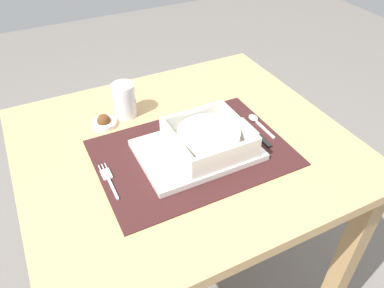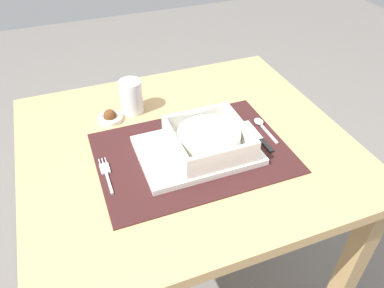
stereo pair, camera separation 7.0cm
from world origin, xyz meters
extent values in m
cube|color=tan|center=(0.00, 0.00, 0.74)|extent=(0.84, 0.75, 0.03)
cube|color=#A48252|center=(0.37, -0.32, 0.36)|extent=(0.05, 0.05, 0.72)
cube|color=#A48252|center=(-0.37, 0.32, 0.36)|extent=(0.05, 0.05, 0.72)
cube|color=#A48252|center=(0.37, 0.32, 0.36)|extent=(0.05, 0.05, 0.72)
cube|color=#381919|center=(0.00, -0.05, 0.76)|extent=(0.47, 0.34, 0.00)
cube|color=white|center=(0.01, -0.06, 0.76)|extent=(0.29, 0.21, 0.02)
cube|color=white|center=(0.04, -0.06, 0.78)|extent=(0.18, 0.18, 0.01)
cube|color=white|center=(-0.05, -0.06, 0.81)|extent=(0.01, 0.18, 0.05)
cube|color=white|center=(0.12, -0.06, 0.81)|extent=(0.01, 0.18, 0.05)
cube|color=white|center=(0.04, -0.15, 0.81)|extent=(0.16, 0.01, 0.05)
cube|color=white|center=(0.04, 0.02, 0.81)|extent=(0.16, 0.01, 0.05)
cylinder|color=silver|center=(0.04, -0.06, 0.80)|extent=(0.15, 0.15, 0.04)
cube|color=silver|center=(-0.22, -0.09, 0.76)|extent=(0.01, 0.07, 0.00)
cube|color=silver|center=(-0.22, -0.03, 0.76)|extent=(0.02, 0.04, 0.00)
cylinder|color=silver|center=(-0.23, -0.01, 0.76)|extent=(0.00, 0.02, 0.00)
cylinder|color=silver|center=(-0.22, -0.01, 0.76)|extent=(0.00, 0.02, 0.00)
cylinder|color=silver|center=(-0.21, -0.01, 0.76)|extent=(0.00, 0.02, 0.00)
cube|color=silver|center=(0.22, -0.06, 0.76)|extent=(0.01, 0.08, 0.00)
ellipsoid|color=silver|center=(0.22, 0.00, 0.76)|extent=(0.02, 0.03, 0.01)
cube|color=black|center=(0.18, -0.10, 0.76)|extent=(0.01, 0.05, 0.01)
cube|color=silver|center=(0.18, -0.03, 0.76)|extent=(0.01, 0.09, 0.00)
cylinder|color=white|center=(-0.09, 0.19, 0.80)|extent=(0.06, 0.06, 0.10)
cylinder|color=#C64C1E|center=(-0.09, 0.19, 0.78)|extent=(0.05, 0.05, 0.05)
cylinder|color=white|center=(-0.16, 0.16, 0.76)|extent=(0.07, 0.07, 0.01)
sphere|color=#593319|center=(-0.16, 0.16, 0.77)|extent=(0.04, 0.04, 0.04)
camera|label=1|loc=(-0.32, -0.69, 1.37)|focal=35.05mm
camera|label=2|loc=(-0.26, -0.72, 1.37)|focal=35.05mm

